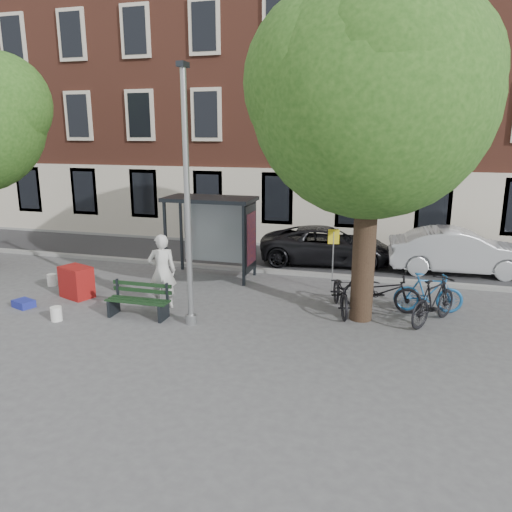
{
  "coord_description": "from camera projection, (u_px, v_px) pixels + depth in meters",
  "views": [
    {
      "loc": [
        4.73,
        -10.68,
        4.62
      ],
      "look_at": [
        1.17,
        1.72,
        1.4
      ],
      "focal_mm": 35.0,
      "sensor_mm": 36.0,
      "label": 1
    }
  ],
  "objects": [
    {
      "name": "ground",
      "position": [
        191.0,
        324.0,
        12.35
      ],
      "size": [
        90.0,
        90.0,
        0.0
      ],
      "primitive_type": "plane",
      "color": "#4C4C4F",
      "rests_on": "ground"
    },
    {
      "name": "building_row",
      "position": [
        299.0,
        78.0,
        22.78
      ],
      "size": [
        30.0,
        8.0,
        14.0
      ],
      "primitive_type": "cube",
      "color": "brown",
      "rests_on": "ground"
    },
    {
      "name": "notice_sign",
      "position": [
        333.0,
        247.0,
        14.48
      ],
      "size": [
        0.32,
        0.1,
        1.89
      ],
      "rotation": [
        0.0,
        0.0,
        0.21
      ],
      "color": "#9EA0A3",
      "rests_on": "ground"
    },
    {
      "name": "lamppost",
      "position": [
        188.0,
        213.0,
        11.68
      ],
      "size": [
        0.28,
        0.35,
        6.11
      ],
      "color": "#9EA0A3",
      "rests_on": "ground"
    },
    {
      "name": "bucket_c",
      "position": [
        52.0,
        280.0,
        15.38
      ],
      "size": [
        0.36,
        0.36,
        0.36
      ],
      "primitive_type": "cylinder",
      "rotation": [
        0.0,
        0.0,
        -0.34
      ],
      "color": "white",
      "rests_on": "ground"
    },
    {
      "name": "bucket_a",
      "position": [
        56.0,
        314.0,
        12.52
      ],
      "size": [
        0.36,
        0.36,
        0.36
      ],
      "primitive_type": "cylinder",
      "rotation": [
        0.0,
        0.0,
        -0.35
      ],
      "color": "white",
      "rests_on": "ground"
    },
    {
      "name": "bike_c",
      "position": [
        341.0,
        293.0,
        13.06
      ],
      "size": [
        1.22,
        2.1,
        1.05
      ],
      "primitive_type": "imported",
      "rotation": [
        0.0,
        0.0,
        0.28
      ],
      "color": "black",
      "rests_on": "ground"
    },
    {
      "name": "curb_near",
      "position": [
        249.0,
        269.0,
        17.0
      ],
      "size": [
        40.0,
        0.25,
        0.12
      ],
      "primitive_type": "cube",
      "color": "gray",
      "rests_on": "ground"
    },
    {
      "name": "bike_a",
      "position": [
        382.0,
        291.0,
        13.17
      ],
      "size": [
        2.1,
        0.89,
        1.07
      ],
      "primitive_type": "imported",
      "rotation": [
        0.0,
        0.0,
        1.48
      ],
      "color": "black",
      "rests_on": "ground"
    },
    {
      "name": "bus_shelter",
      "position": [
        223.0,
        219.0,
        15.88
      ],
      "size": [
        2.85,
        1.45,
        2.62
      ],
      "color": "#1E2328",
      "rests_on": "ground"
    },
    {
      "name": "curb_far",
      "position": [
        277.0,
        245.0,
        20.73
      ],
      "size": [
        40.0,
        0.25,
        0.12
      ],
      "primitive_type": "cube",
      "color": "gray",
      "rests_on": "ground"
    },
    {
      "name": "painter",
      "position": [
        162.0,
        271.0,
        13.28
      ],
      "size": [
        0.88,
        0.77,
        2.02
      ],
      "primitive_type": "imported",
      "rotation": [
        0.0,
        0.0,
        3.62
      ],
      "color": "silver",
      "rests_on": "ground"
    },
    {
      "name": "bench",
      "position": [
        139.0,
        302.0,
        12.75
      ],
      "size": [
        1.66,
        0.56,
        0.85
      ],
      "rotation": [
        0.0,
        0.0,
        0.01
      ],
      "color": "#1E2328",
      "rests_on": "ground"
    },
    {
      "name": "red_stand",
      "position": [
        77.0,
        282.0,
        14.24
      ],
      "size": [
        1.05,
        0.88,
        0.9
      ],
      "primitive_type": "cube",
      "rotation": [
        0.0,
        0.0,
        -0.36
      ],
      "color": "maroon",
      "rests_on": "ground"
    },
    {
      "name": "car_silver",
      "position": [
        459.0,
        251.0,
        16.62
      ],
      "size": [
        4.66,
        1.96,
        1.5
      ],
      "primitive_type": "imported",
      "rotation": [
        0.0,
        0.0,
        1.65
      ],
      "color": "#B3B6BB",
      "rests_on": "ground"
    },
    {
      "name": "car_dark",
      "position": [
        327.0,
        245.0,
        17.93
      ],
      "size": [
        4.95,
        2.7,
        1.32
      ],
      "primitive_type": "imported",
      "rotation": [
        0.0,
        0.0,
        1.68
      ],
      "color": "black",
      "rests_on": "ground"
    },
    {
      "name": "tree_right",
      "position": [
        373.0,
        86.0,
        11.21
      ],
      "size": [
        5.76,
        5.6,
        8.2
      ],
      "color": "black",
      "rests_on": "ground"
    },
    {
      "name": "blue_crate",
      "position": [
        24.0,
        304.0,
        13.5
      ],
      "size": [
        0.65,
        0.56,
        0.2
      ],
      "primitive_type": "cube",
      "rotation": [
        0.0,
        0.0,
        -0.33
      ],
      "color": "navy",
      "rests_on": "ground"
    },
    {
      "name": "bike_b",
      "position": [
        428.0,
        293.0,
        13.04
      ],
      "size": [
        1.81,
        0.71,
        1.06
      ],
      "primitive_type": "imported",
      "rotation": [
        0.0,
        0.0,
        1.69
      ],
      "color": "#1C5B9B",
      "rests_on": "ground"
    },
    {
      "name": "road",
      "position": [
        265.0,
        257.0,
        18.88
      ],
      "size": [
        40.0,
        4.0,
        0.01
      ],
      "primitive_type": "cube",
      "color": "#28282B",
      "rests_on": "ground"
    },
    {
      "name": "bike_d",
      "position": [
        434.0,
        301.0,
        12.24
      ],
      "size": [
        1.52,
        1.94,
        1.17
      ],
      "primitive_type": "imported",
      "rotation": [
        0.0,
        0.0,
        2.57
      ],
      "color": "black",
      "rests_on": "ground"
    }
  ]
}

